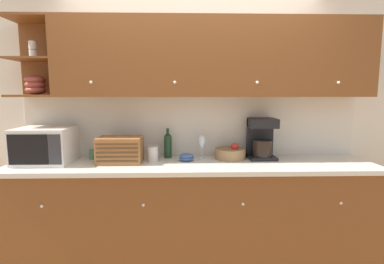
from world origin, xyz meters
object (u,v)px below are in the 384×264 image
microwave (45,145)px  coffee_maker (262,138)px  bowl_stack_on_counter (187,157)px  fruit_basket (230,153)px  wine_bottle (168,144)px  storage_canister (153,153)px  wine_glass (202,142)px  bread_box (120,150)px  mug (94,154)px

microwave → coffee_maker: 2.04m
bowl_stack_on_counter → fruit_basket: (0.43, 0.06, 0.02)m
wine_bottle → fruit_basket: (0.61, -0.07, -0.08)m
microwave → storage_canister: (0.98, 0.04, -0.09)m
bowl_stack_on_counter → wine_glass: wine_glass is taller
bread_box → storage_canister: (0.29, 0.05, -0.04)m
microwave → bowl_stack_on_counter: bearing=2.3°
storage_canister → coffee_maker: coffee_maker is taller
wine_bottle → wine_glass: size_ratio=1.27×
wine_glass → coffee_maker: size_ratio=0.58×
mug → coffee_maker: size_ratio=0.26×
microwave → fruit_basket: bearing=3.8°
storage_canister → wine_glass: bearing=14.3°
bowl_stack_on_counter → coffee_maker: size_ratio=0.37×
wine_bottle → fruit_basket: size_ratio=0.99×
bread_box → microwave: bearing=179.1°
mug → bread_box: (0.29, -0.18, 0.08)m
fruit_basket → coffee_maker: (0.31, 0.02, 0.15)m
bowl_stack_on_counter → coffee_maker: bearing=6.2°
storage_canister → microwave: bearing=-177.9°
wine_glass → mug: bearing=179.5°
fruit_basket → storage_canister: bearing=-174.0°
mug → microwave: bearing=-157.0°
microwave → wine_bottle: microwave is taller
bread_box → wine_glass: size_ratio=1.73×
wine_bottle → wine_glass: bearing=-5.1°
wine_bottle → wine_glass: (0.34, -0.03, 0.02)m
mug → storage_canister: bearing=-12.4°
bowl_stack_on_counter → coffee_maker: coffee_maker is taller
wine_bottle → bowl_stack_on_counter: 0.25m
coffee_maker → bowl_stack_on_counter: bearing=-173.8°
mug → bread_box: size_ratio=0.25×
microwave → wine_glass: microwave is taller
storage_canister → wine_bottle: 0.21m
microwave → bowl_stack_on_counter: (1.30, 0.05, -0.13)m
coffee_maker → wine_glass: bearing=177.5°
bowl_stack_on_counter → wine_bottle: bearing=143.7°
wine_bottle → bowl_stack_on_counter: size_ratio=2.02×
wine_glass → fruit_basket: size_ratio=0.78×
coffee_maker → mug: bearing=178.8°
storage_canister → fruit_basket: bearing=6.0°
bread_box → bowl_stack_on_counter: bearing=5.9°
wine_bottle → coffee_maker: coffee_maker is taller
microwave → wine_glass: 1.46m
wine_glass → wine_bottle: bearing=174.9°
wine_glass → fruit_basket: wine_glass is taller
bowl_stack_on_counter → fruit_basket: size_ratio=0.49×
mug → storage_canister: storage_canister is taller
mug → wine_bottle: bearing=1.7°
wine_glass → bread_box: bearing=-167.7°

